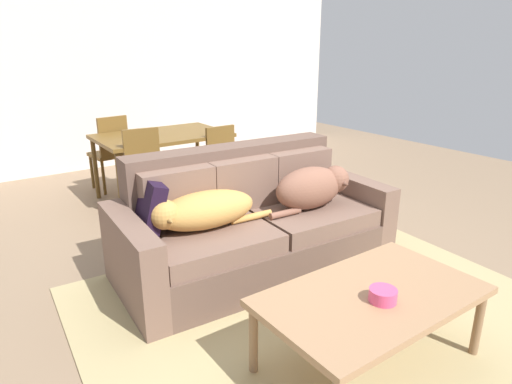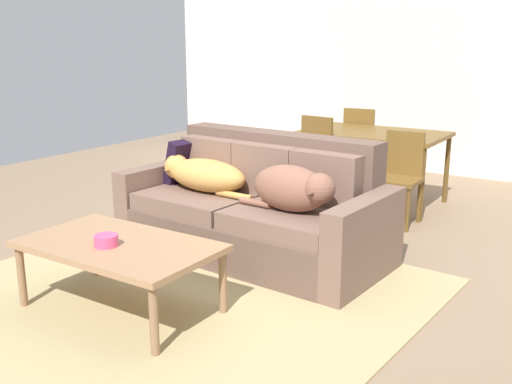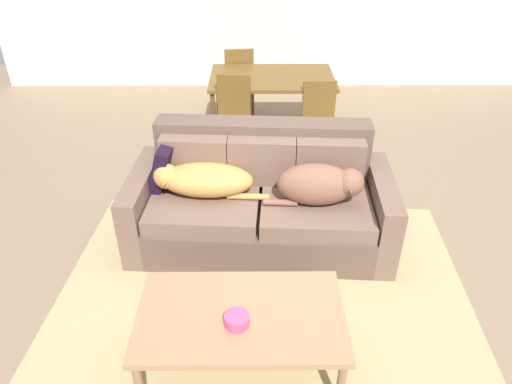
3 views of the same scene
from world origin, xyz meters
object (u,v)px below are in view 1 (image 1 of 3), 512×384
(couch, at_px, (251,225))
(dining_chair_far_left, at_px, (111,150))
(dog_on_right_cushion, at_px, (313,187))
(dog_on_left_cushion, at_px, (202,210))
(bowl_on_coffee_table, at_px, (383,295))
(dining_chair_near_right, at_px, (226,161))
(dining_chair_near_left, at_px, (146,172))
(coffee_table, at_px, (372,300))
(throw_pillow_by_left_arm, at_px, (148,207))
(dining_table, at_px, (162,140))

(couch, bearing_deg, dining_chair_far_left, 98.99)
(dog_on_right_cushion, height_order, dining_chair_far_left, dining_chair_far_left)
(couch, distance_m, dog_on_left_cushion, 0.54)
(dog_on_left_cushion, height_order, dining_chair_far_left, dining_chair_far_left)
(bowl_on_coffee_table, xyz_separation_m, dining_chair_far_left, (-0.09, 4.05, 0.02))
(couch, bearing_deg, bowl_on_coffee_table, -92.76)
(dining_chair_near_right, height_order, dining_chair_far_left, dining_chair_far_left)
(bowl_on_coffee_table, relative_size, dining_chair_near_left, 0.16)
(couch, height_order, dining_chair_near_left, couch)
(dining_chair_near_left, distance_m, dining_chair_near_right, 0.94)
(coffee_table, relative_size, dining_chair_far_left, 1.34)
(coffee_table, relative_size, dining_chair_near_left, 1.33)
(coffee_table, bearing_deg, dining_chair_near_right, 74.04)
(couch, relative_size, throw_pillow_by_left_arm, 5.61)
(couch, height_order, coffee_table, couch)
(dog_on_left_cushion, relative_size, dining_chair_near_right, 1.08)
(couch, relative_size, dog_on_right_cushion, 2.83)
(dining_chair_near_left, bearing_deg, dog_on_right_cushion, -59.64)
(dog_on_right_cushion, relative_size, throw_pillow_by_left_arm, 1.98)
(dining_table, xyz_separation_m, dining_chair_near_right, (0.50, -0.57, -0.21))
(dog_on_left_cushion, distance_m, dining_table, 2.17)
(dining_chair_near_left, bearing_deg, dining_chair_far_left, 94.47)
(bowl_on_coffee_table, bearing_deg, dining_chair_near_left, 92.42)
(throw_pillow_by_left_arm, relative_size, dining_table, 0.27)
(dining_chair_near_right, bearing_deg, dining_chair_far_left, 126.09)
(dog_on_right_cushion, xyz_separation_m, dining_chair_near_left, (-0.74, 1.64, -0.14))
(dining_chair_near_left, bearing_deg, bowl_on_coffee_table, -81.49)
(coffee_table, relative_size, bowl_on_coffee_table, 8.43)
(dining_chair_far_left, bearing_deg, dining_table, 117.27)
(dining_chair_near_right, relative_size, dining_chair_far_left, 0.93)
(dog_on_right_cushion, relative_size, dining_chair_near_right, 0.91)
(dog_on_left_cushion, height_order, dining_table, dining_table)
(couch, xyz_separation_m, dog_on_right_cushion, (0.46, -0.21, 0.29))
(couch, relative_size, coffee_table, 1.78)
(throw_pillow_by_left_arm, bearing_deg, dining_table, 63.29)
(coffee_table, bearing_deg, couch, 84.09)
(couch, distance_m, coffee_table, 1.37)
(coffee_table, height_order, dining_chair_near_left, dining_chair_near_left)
(couch, xyz_separation_m, dog_on_left_cushion, (-0.48, -0.07, 0.25))
(throw_pillow_by_left_arm, height_order, coffee_table, throw_pillow_by_left_arm)
(throw_pillow_by_left_arm, distance_m, dining_chair_near_right, 1.98)
(dog_on_right_cushion, relative_size, dining_chair_near_left, 0.83)
(coffee_table, height_order, dining_chair_near_right, dining_chair_near_right)
(dog_on_left_cushion, relative_size, dining_table, 0.65)
(throw_pillow_by_left_arm, xyz_separation_m, bowl_on_coffee_table, (0.64, -1.54, -0.16))
(bowl_on_coffee_table, relative_size, dining_table, 0.10)
(couch, xyz_separation_m, dining_chair_near_left, (-0.28, 1.43, 0.15))
(couch, bearing_deg, dining_chair_near_left, 104.69)
(dog_on_left_cushion, xyz_separation_m, dining_chair_near_right, (1.13, 1.50, -0.13))
(dining_table, relative_size, dining_chair_far_left, 1.55)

